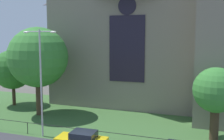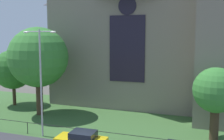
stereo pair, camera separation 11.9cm
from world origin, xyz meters
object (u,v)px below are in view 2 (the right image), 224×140
object	(u,v)px
church_building	(144,28)
parked_car_yellow	(82,140)
tree_left_far	(13,70)
tree_left_near	(38,57)
tree_right_near	(216,91)
streetlamp_near	(41,71)

from	to	relation	value
church_building	parked_car_yellow	distance (m)	20.08
tree_left_far	tree_left_near	distance (m)	6.71
tree_left_near	parked_car_yellow	distance (m)	13.14
tree_right_near	parked_car_yellow	distance (m)	12.38
tree_left_near	church_building	bearing A→B (deg)	45.28
tree_right_near	streetlamp_near	bearing A→B (deg)	-164.16
tree_left_near	parked_car_yellow	bearing A→B (deg)	-39.65
church_building	streetlamp_near	xyz separation A→B (m)	(-5.78, -16.21, -4.15)
tree_right_near	streetlamp_near	size ratio (longest dim) A/B	0.67
tree_left_far	parked_car_yellow	world-z (taller)	tree_left_far
tree_right_near	streetlamp_near	world-z (taller)	streetlamp_near
church_building	tree_left_far	xyz separation A→B (m)	(-15.90, -7.48, -5.46)
streetlamp_near	tree_left_far	bearing A→B (deg)	139.21
tree_right_near	tree_left_near	size ratio (longest dim) A/B	0.64
streetlamp_near	tree_left_near	bearing A→B (deg)	125.58
church_building	parked_car_yellow	world-z (taller)	church_building
tree_right_near	parked_car_yellow	world-z (taller)	tree_right_near
tree_left_far	streetlamp_near	xyz separation A→B (m)	(10.12, -8.73, 1.31)
church_building	parked_car_yellow	size ratio (longest dim) A/B	6.13
parked_car_yellow	tree_right_near	bearing A→B (deg)	-152.56
church_building	tree_right_near	xyz separation A→B (m)	(9.24, -11.95, -5.80)
tree_right_near	tree_left_near	bearing A→B (deg)	174.80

